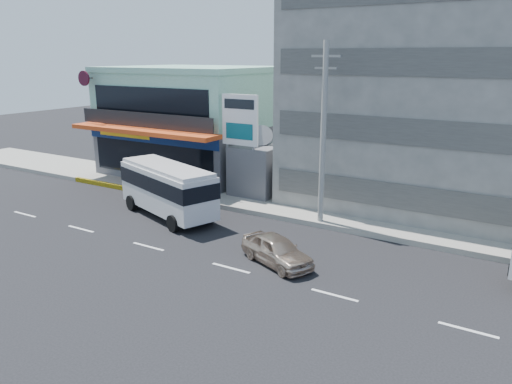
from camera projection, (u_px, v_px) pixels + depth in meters
ground at (148, 247)px, 24.93m from camera, size 120.00×120.00×0.00m
sidewalk at (319, 211)px, 30.17m from camera, size 70.00×5.00×0.30m
shop_building at (194, 124)px, 39.36m from camera, size 12.40×11.70×8.00m
concrete_building at (436, 93)px, 30.35m from camera, size 16.00×12.00×14.00m
gap_structure at (269, 168)px, 34.32m from camera, size 3.00×6.00×3.50m
satellite_dish at (261, 144)px, 33.02m from camera, size 1.50×1.50×0.15m
billboard at (240, 126)px, 31.43m from camera, size 2.60×0.18×6.90m
utility_pole_near at (323, 135)px, 26.62m from camera, size 1.60×0.30×10.00m
minibus at (167, 186)px, 29.12m from camera, size 7.76×4.67×3.10m
sedan at (277, 250)px, 22.69m from camera, size 4.29×3.03×1.35m
motorcycle_rider at (168, 194)px, 31.75m from camera, size 1.69×1.05×2.04m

